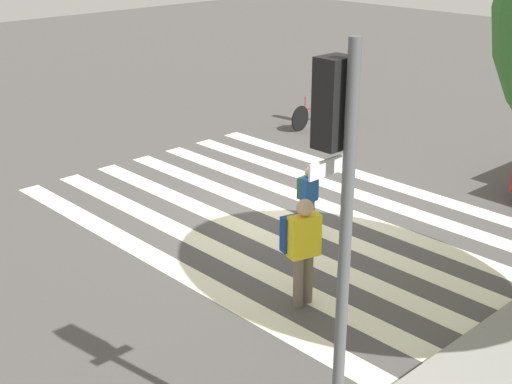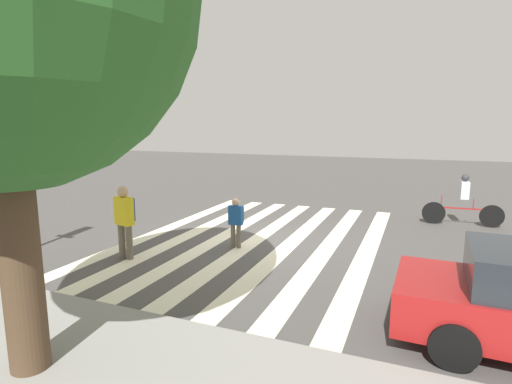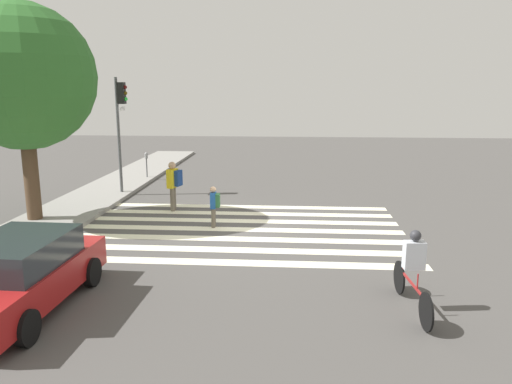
{
  "view_description": "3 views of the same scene",
  "coord_description": "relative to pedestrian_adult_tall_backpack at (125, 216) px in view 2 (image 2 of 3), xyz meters",
  "views": [
    {
      "loc": [
        9.52,
        9.26,
        5.72
      ],
      "look_at": [
        1.14,
        0.41,
        0.93
      ],
      "focal_mm": 50.0,
      "sensor_mm": 36.0,
      "label": 1
    },
    {
      "loc": [
        -4.09,
        10.01,
        3.18
      ],
      "look_at": [
        0.12,
        -0.26,
        1.31
      ],
      "focal_mm": 28.0,
      "sensor_mm": 36.0,
      "label": 2
    },
    {
      "loc": [
        -14.89,
        -1.55,
        4.34
      ],
      "look_at": [
        -0.31,
        -0.49,
        1.27
      ],
      "focal_mm": 35.0,
      "sensor_mm": 36.0,
      "label": 3
    }
  ],
  "objects": [
    {
      "name": "sidewalk_curb",
      "position": [
        -2.3,
        3.61,
        -0.96
      ],
      "size": [
        36.0,
        2.5,
        0.14
      ],
      "color": "gray",
      "rests_on": "ground_plane"
    },
    {
      "name": "pedestrian_adult_tall_backpack",
      "position": [
        0.0,
        0.0,
        0.0
      ],
      "size": [
        0.53,
        0.49,
        1.77
      ],
      "rotation": [
        0.0,
        0.0,
        -0.27
      ],
      "color": "#6B6051",
      "rests_on": "ground_plane"
    },
    {
      "name": "cyclist_far_lane",
      "position": [
        -7.77,
        -6.59,
        -0.16
      ],
      "size": [
        2.39,
        0.42,
        1.65
      ],
      "rotation": [
        0.0,
        0.0,
        0.08
      ],
      "color": "black",
      "rests_on": "ground_plane"
    },
    {
      "name": "pedestrian_adult_blue_shirt",
      "position": [
        -2.09,
        -1.78,
        -0.27
      ],
      "size": [
        0.37,
        0.31,
        1.31
      ],
      "rotation": [
        0.0,
        0.0,
        0.05
      ],
      "color": "#6B6051",
      "rests_on": "ground_plane"
    },
    {
      "name": "crosswalk_stripes",
      "position": [
        -2.3,
        -2.64,
        -1.03
      ],
      "size": [
        6.5,
        10.0,
        0.01
      ],
      "color": "#F2EDCC",
      "rests_on": "ground_plane"
    },
    {
      "name": "ground_plane",
      "position": [
        -2.3,
        -2.64,
        -1.03
      ],
      "size": [
        60.0,
        60.0,
        0.0
      ],
      "primitive_type": "plane",
      "color": "#4C4947"
    }
  ]
}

